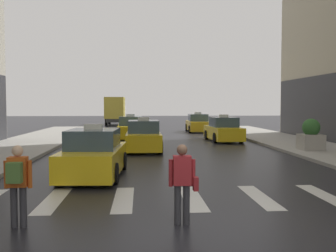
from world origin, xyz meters
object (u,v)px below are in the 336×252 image
taxi_third (223,130)px  pedestrian_with_handbag (183,179)px  taxi_fifth (198,124)px  planter_mid_block (311,136)px  taxi_second (143,137)px  taxi_fourth (130,129)px  box_truck (116,110)px  taxi_lead (94,155)px  pedestrian_with_backpack (17,180)px

taxi_third → pedestrian_with_handbag: taxi_third is taller
taxi_fifth → planter_mid_block: size_ratio=2.85×
taxi_fifth → taxi_second: bearing=-109.6°
taxi_fourth → box_truck: box_truck is taller
taxi_second → taxi_fourth: 7.31m
taxi_lead → taxi_fifth: same height
taxi_third → box_truck: bearing=111.5°
taxi_fifth → pedestrian_with_handbag: bearing=-99.1°
taxi_lead → taxi_fifth: bearing=72.6°
pedestrian_with_backpack → pedestrian_with_handbag: 3.29m
taxi_lead → planter_mid_block: 11.84m
box_truck → pedestrian_with_backpack: bearing=-89.2°
taxi_fifth → pedestrian_with_backpack: taxi_fifth is taller
taxi_lead → planter_mid_block: size_ratio=2.89×
taxi_second → box_truck: size_ratio=0.60×
taxi_second → taxi_third: (5.44, 5.14, 0.00)m
pedestrian_with_backpack → planter_mid_block: size_ratio=1.03×
planter_mid_block → taxi_lead: bearing=-150.3°
taxi_third → pedestrian_with_backpack: 19.89m
taxi_lead → box_truck: size_ratio=0.61×
taxi_fourth → planter_mid_block: taxi_fourth is taller
taxi_lead → pedestrian_with_backpack: bearing=-98.7°
taxi_second → planter_mid_block: (8.53, -1.62, 0.15)m
taxi_second → pedestrian_with_handbag: taxi_second is taller
taxi_second → pedestrian_with_backpack: (-2.60, -13.05, 0.25)m
taxi_lead → taxi_second: (1.75, 7.49, 0.00)m
taxi_second → taxi_fourth: size_ratio=0.99×
taxi_lead → taxi_third: 14.53m
taxi_third → planter_mid_block: (3.09, -6.76, 0.15)m
taxi_second → taxi_fourth: bearing=96.9°
taxi_fifth → box_truck: 15.30m
pedestrian_with_backpack → taxi_second: bearing=78.7°
taxi_second → taxi_fifth: bearing=70.4°
taxi_fifth → box_truck: (-8.21, 12.86, 1.13)m
pedestrian_with_backpack → taxi_fourth: bearing=85.1°
box_truck → pedestrian_with_handbag: (3.86, -40.10, -0.92)m
box_truck → pedestrian_with_handbag: bearing=-84.5°
taxi_lead → taxi_third: (7.20, 12.63, 0.00)m
planter_mid_block → pedestrian_with_backpack: bearing=-134.2°
box_truck → taxi_lead: bearing=-87.7°
taxi_lead → taxi_fourth: same height
taxi_second → taxi_third: 7.49m
taxi_third → box_truck: 23.55m
taxi_fourth → planter_mid_block: size_ratio=2.87×
taxi_fourth → taxi_fifth: 9.11m
taxi_fifth → pedestrian_with_backpack: (-7.64, -27.22, 0.25)m
taxi_second → box_truck: (-3.17, 27.04, 1.13)m
box_truck → planter_mid_block: 30.96m
taxi_fourth → taxi_second: bearing=-83.1°
taxi_third → pedestrian_with_backpack: (-8.05, -18.19, 0.25)m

